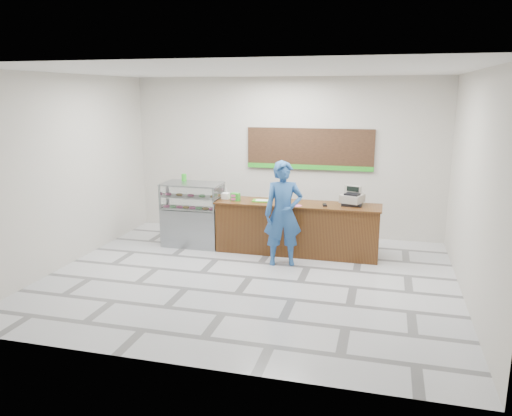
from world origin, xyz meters
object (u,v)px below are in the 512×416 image
(sales_counter, at_px, (297,228))
(display_case, at_px, (193,214))
(cash_register, at_px, (352,198))
(customer, at_px, (283,214))
(serving_tray, at_px, (261,201))

(sales_counter, bearing_deg, display_case, -179.99)
(cash_register, xyz_separation_m, customer, (-1.19, -0.82, -0.19))
(sales_counter, bearing_deg, cash_register, 5.96)
(display_case, xyz_separation_m, cash_register, (3.27, 0.11, 0.49))
(serving_tray, bearing_deg, display_case, 173.69)
(sales_counter, distance_m, customer, 0.86)
(cash_register, bearing_deg, customer, -126.11)
(cash_register, height_order, customer, customer)
(display_case, distance_m, customer, 2.22)
(display_case, height_order, serving_tray, display_case)
(customer, bearing_deg, display_case, 145.06)
(serving_tray, relative_size, customer, 0.18)
(sales_counter, relative_size, display_case, 2.45)
(sales_counter, bearing_deg, customer, -101.18)
(display_case, relative_size, customer, 0.68)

